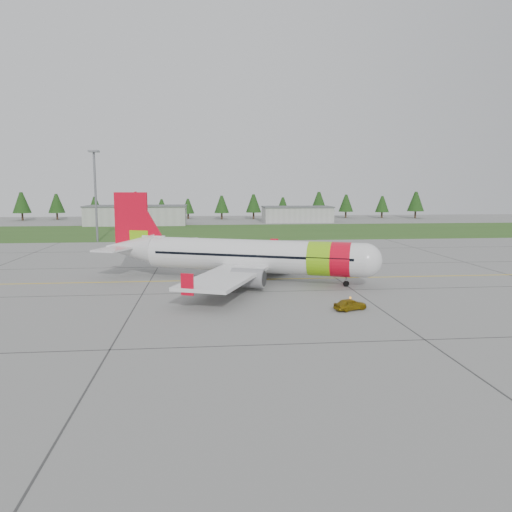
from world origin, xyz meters
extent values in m
plane|color=gray|center=(0.00, 0.00, 0.00)|extent=(320.00, 320.00, 0.00)
cylinder|color=silver|center=(-1.38, 6.63, 3.39)|extent=(27.95, 14.69, 4.27)
sphere|color=silver|center=(11.79, 1.26, 3.39)|extent=(4.27, 4.27, 4.27)
cone|color=silver|center=(-18.10, 13.44, 3.77)|extent=(8.70, 6.84, 4.27)
cube|color=black|center=(12.09, 1.14, 3.77)|extent=(2.69, 3.29, 0.61)
cylinder|color=#7EC50E|center=(6.72, 3.32, 3.39)|extent=(4.27, 5.10, 4.35)
cylinder|color=red|center=(9.15, 2.33, 3.39)|extent=(3.87, 4.93, 4.35)
cube|color=silver|center=(-1.89, 6.83, 2.19)|extent=(18.78, 34.69, 0.39)
cube|color=red|center=(3.66, 23.35, 2.79)|extent=(1.29, 0.68, 2.19)
cube|color=red|center=(-9.47, -8.86, 2.79)|extent=(1.29, 0.68, 2.19)
cylinder|color=gray|center=(1.90, 11.79, 1.59)|extent=(4.51, 3.61, 2.30)
cylinder|color=gray|center=(-2.64, 0.64, 1.59)|extent=(4.51, 3.61, 2.30)
cube|color=red|center=(-17.89, 13.36, 7.44)|extent=(4.81, 2.26, 8.31)
cube|color=#7EC50E|center=(-16.78, 12.90, 5.03)|extent=(2.81, 1.50, 2.63)
cube|color=silver|center=(-18.60, 13.65, 4.05)|extent=(7.99, 12.97, 0.24)
cylinder|color=slate|center=(9.76, 2.09, 0.77)|extent=(0.20, 0.20, 1.53)
cylinder|color=black|center=(9.76, 2.09, 0.37)|extent=(0.80, 0.56, 0.74)
cylinder|color=slate|center=(-1.75, 10.08, 1.04)|extent=(0.24, 0.24, 2.08)
cylinder|color=black|center=(-2.15, 10.25, 0.57)|extent=(1.24, 0.89, 1.14)
cylinder|color=slate|center=(-4.06, 4.41, 1.04)|extent=(0.24, 0.24, 2.08)
cylinder|color=black|center=(-4.46, 4.58, 0.57)|extent=(1.24, 0.89, 1.14)
imported|color=gold|center=(6.80, -9.70, 1.72)|extent=(1.59, 1.71, 3.45)
imported|color=silver|center=(-9.91, 50.11, 2.22)|extent=(1.93, 1.88, 4.44)
cube|color=#30561E|center=(0.00, 82.00, 0.01)|extent=(320.00, 50.00, 0.03)
cube|color=gold|center=(0.00, 8.00, 0.01)|extent=(120.00, 0.25, 0.02)
cube|color=#A8A8A3|center=(-30.00, 110.00, 3.00)|extent=(32.00, 14.00, 6.00)
cube|color=#A8A8A3|center=(25.00, 118.00, 2.60)|extent=(24.00, 12.00, 5.20)
cylinder|color=slate|center=(-32.00, 58.00, 10.00)|extent=(0.50, 0.50, 20.00)
camera|label=1|loc=(-7.62, -57.53, 12.27)|focal=35.00mm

